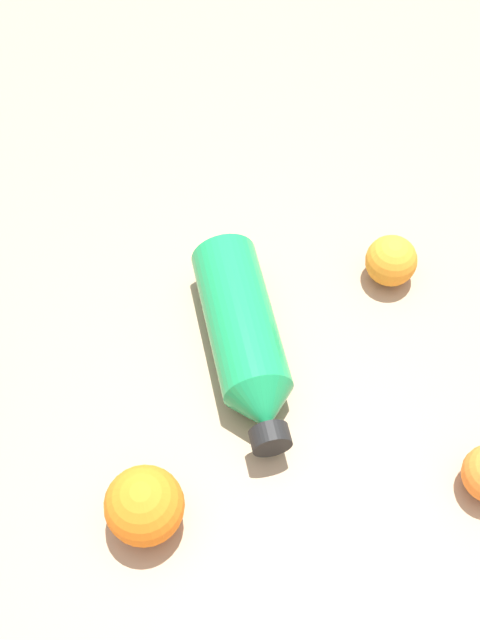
# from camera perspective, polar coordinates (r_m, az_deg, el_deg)

# --- Properties ---
(ground_plane) EXTENTS (2.40, 2.40, 0.00)m
(ground_plane) POSITION_cam_1_polar(r_m,az_deg,el_deg) (0.94, -4.18, -1.41)
(ground_plane) COLOR #9E7F60
(water_bottle) EXTENTS (0.20, 0.25, 0.08)m
(water_bottle) POSITION_cam_1_polar(r_m,az_deg,el_deg) (0.89, 0.34, -1.34)
(water_bottle) COLOR #198C4C
(water_bottle) RESTS_ON ground_plane
(orange_1) EXTENTS (0.06, 0.06, 0.06)m
(orange_1) POSITION_cam_1_polar(r_m,az_deg,el_deg) (0.98, 10.84, 4.22)
(orange_1) COLOR orange
(orange_1) RESTS_ON ground_plane
(orange_2) EXTENTS (0.08, 0.08, 0.08)m
(orange_2) POSITION_cam_1_polar(r_m,az_deg,el_deg) (0.81, -6.91, -13.14)
(orange_2) COLOR orange
(orange_2) RESTS_ON ground_plane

